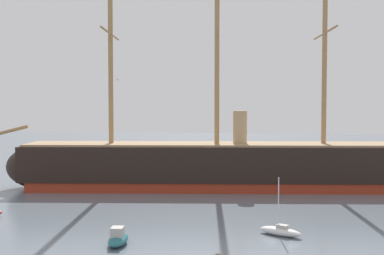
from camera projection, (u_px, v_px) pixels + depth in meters
The scene contains 6 objects.
tall_ship at pixel (217, 165), 80.69m from camera, with size 74.19×19.51×35.78m.
motorboat_near_centre at pixel (118, 238), 48.89m from camera, with size 2.28×4.48×1.81m.
sailboat_mid_right at pixel (280, 231), 52.29m from camera, with size 4.81×3.37×6.09m.
motorboat_far_left at pixel (44, 175), 92.91m from camera, with size 1.86×4.06×1.67m.
dinghy_distant_centre at pixel (208, 173), 98.12m from camera, with size 1.51×2.39×0.52m.
seagull_in_flight at pixel (118, 80), 59.19m from camera, with size 0.41×1.05×0.13m.
Camera 1 is at (14.96, -30.37, 13.78)m, focal length 47.05 mm.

